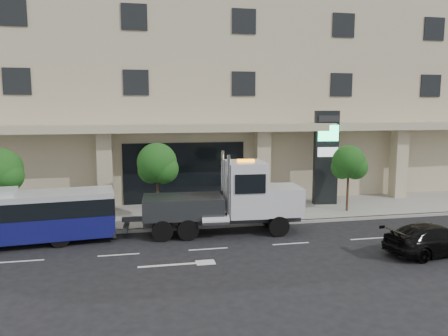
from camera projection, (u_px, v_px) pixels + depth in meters
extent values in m
plane|color=black|center=(203.00, 239.00, 21.47)|extent=(120.00, 120.00, 0.00)
cube|color=gray|center=(190.00, 214.00, 26.31)|extent=(120.00, 6.00, 0.15)
cube|color=gray|center=(197.00, 227.00, 23.40)|extent=(120.00, 0.30, 0.15)
cube|color=tan|center=(173.00, 63.00, 35.13)|extent=(60.00, 15.00, 20.00)
cube|color=tan|center=(186.00, 127.00, 27.35)|extent=(60.00, 2.80, 0.50)
cube|color=black|center=(185.00, 173.00, 28.91)|extent=(8.00, 0.12, 4.00)
cube|color=tan|center=(105.00, 171.00, 26.72)|extent=(0.90, 0.90, 4.90)
cube|color=tan|center=(262.00, 166.00, 28.70)|extent=(0.90, 0.90, 4.90)
cube|color=tan|center=(399.00, 163.00, 30.69)|extent=(0.90, 0.90, 4.90)
cylinder|color=#422B19|center=(3.00, 202.00, 22.77)|extent=(0.14, 0.14, 2.80)
sphere|color=#154714|center=(1.00, 169.00, 22.53)|extent=(2.20, 2.20, 2.20)
sphere|color=#154714|center=(7.00, 176.00, 22.45)|extent=(1.65, 1.65, 1.65)
cylinder|color=#422B19|center=(158.00, 195.00, 24.35)|extent=(0.14, 0.14, 2.94)
sphere|color=#154714|center=(157.00, 163.00, 24.10)|extent=(2.20, 2.20, 2.20)
sphere|color=#154714|center=(164.00, 169.00, 24.02)|extent=(1.65, 1.65, 1.65)
sphere|color=#154714|center=(152.00, 170.00, 24.29)|extent=(1.54, 1.54, 1.54)
cylinder|color=#422B19|center=(348.00, 189.00, 26.64)|extent=(0.14, 0.14, 2.73)
sphere|color=#154714|center=(349.00, 162.00, 26.41)|extent=(2.00, 2.00, 2.00)
sphere|color=#154714|center=(355.00, 167.00, 26.33)|extent=(1.50, 1.50, 1.50)
sphere|color=#154714|center=(342.00, 168.00, 26.60)|extent=(1.40, 1.40, 1.40)
cylinder|color=black|center=(60.00, 238.00, 20.23)|extent=(0.91, 0.36, 0.89)
cylinder|color=black|center=(62.00, 227.00, 22.00)|extent=(0.91, 0.36, 0.89)
cube|color=#2D3033|center=(113.00, 229.00, 21.84)|extent=(0.36, 2.23, 0.27)
cube|color=#2D3033|center=(223.00, 219.00, 22.49)|extent=(8.12, 1.42, 0.38)
cube|color=silver|center=(281.00, 200.00, 22.80)|extent=(2.02, 2.29, 1.43)
cube|color=silver|center=(299.00, 199.00, 22.93)|extent=(0.19, 1.90, 1.14)
cube|color=silver|center=(246.00, 188.00, 22.44)|extent=(2.04, 2.48, 2.76)
cube|color=black|center=(263.00, 180.00, 22.51)|extent=(0.22, 2.09, 1.14)
cylinder|color=silver|center=(229.00, 188.00, 21.23)|extent=(0.18, 0.18, 3.23)
cylinder|color=silver|center=(223.00, 181.00, 23.28)|extent=(0.18, 0.18, 3.23)
cube|color=#2D3033|center=(183.00, 206.00, 22.10)|extent=(4.12, 2.51, 1.05)
cube|color=#2D3033|center=(137.00, 219.00, 21.86)|extent=(1.53, 0.35, 0.21)
cube|color=#2D3033|center=(126.00, 227.00, 21.83)|extent=(0.34, 1.72, 0.17)
cube|color=orange|center=(246.00, 161.00, 22.24)|extent=(0.87, 0.38, 0.13)
cylinder|color=black|center=(279.00, 226.00, 21.93)|extent=(1.06, 0.36, 1.05)
cylinder|color=black|center=(269.00, 217.00, 23.88)|extent=(1.06, 0.36, 1.05)
cylinder|color=black|center=(188.00, 230.00, 21.28)|extent=(1.06, 0.36, 1.05)
cylinder|color=black|center=(186.00, 220.00, 23.24)|extent=(1.06, 0.36, 1.05)
cylinder|color=black|center=(162.00, 231.00, 21.11)|extent=(1.06, 0.36, 1.05)
cylinder|color=black|center=(162.00, 220.00, 23.06)|extent=(1.06, 0.36, 1.05)
imported|color=black|center=(434.00, 239.00, 19.30)|extent=(4.87, 2.50, 1.35)
cube|color=black|center=(326.00, 158.00, 28.36)|extent=(1.57, 0.70, 6.09)
cube|color=#29FA9B|center=(328.00, 133.00, 27.86)|extent=(1.32, 0.23, 1.02)
cube|color=silver|center=(328.00, 152.00, 28.03)|extent=(1.32, 0.23, 0.61)
cube|color=#262628|center=(329.00, 119.00, 27.74)|extent=(1.32, 0.23, 0.41)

